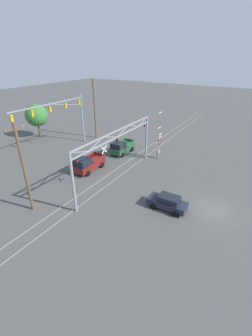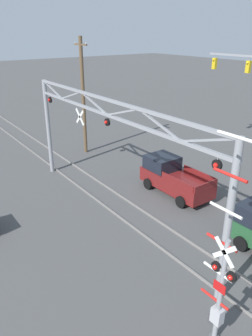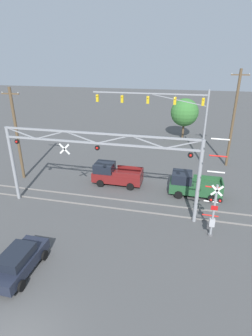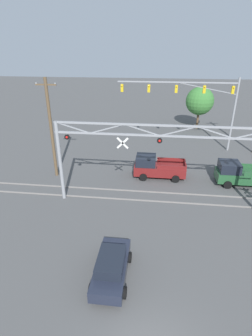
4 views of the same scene
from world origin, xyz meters
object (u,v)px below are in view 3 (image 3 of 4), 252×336
object	(u,v)px
traffic_signal_span	(173,110)
pickup_truck_following	(193,185)
crossing_signal_mast	(213,208)
sedan_waiting	(19,261)
utility_pole_left	(17,134)
crossing_gantry	(98,159)
pickup_truck_lead	(115,174)
background_tree_beyond_span	(185,112)
utility_pole_right	(233,119)

from	to	relation	value
traffic_signal_span	pickup_truck_following	bearing A→B (deg)	-72.79
pickup_truck_following	traffic_signal_span	bearing A→B (deg)	107.21
crossing_signal_mast	pickup_truck_following	world-z (taller)	crossing_signal_mast
traffic_signal_span	sedan_waiting	distance (m)	22.09
crossing_signal_mast	utility_pole_left	bearing A→B (deg)	163.22
crossing_gantry	crossing_signal_mast	size ratio (longest dim) A/B	2.19
crossing_signal_mast	pickup_truck_following	xyz separation A→B (m)	(-1.26, 5.70, -1.22)
crossing_gantry	traffic_signal_span	world-z (taller)	traffic_signal_span
pickup_truck_lead	utility_pole_left	xyz separation A→B (m)	(-9.50, -0.81, 3.65)
traffic_signal_span	utility_pole_left	bearing A→B (deg)	-147.97
crossing_gantry	pickup_truck_following	world-z (taller)	crossing_gantry
utility_pole_left	crossing_gantry	bearing A→B (deg)	-22.42
traffic_signal_span	pickup_truck_following	xyz separation A→B (m)	(2.67, -8.61, -4.96)
crossing_signal_mast	sedan_waiting	xyz separation A→B (m)	(-10.78, -6.04, -1.44)
pickup_truck_lead	utility_pole_left	distance (m)	10.21
crossing_signal_mast	sedan_waiting	distance (m)	12.44
pickup_truck_lead	traffic_signal_span	bearing A→B (deg)	59.96
crossing_signal_mast	background_tree_beyond_span	size ratio (longest dim) A/B	1.15
background_tree_beyond_span	sedan_waiting	bearing A→B (deg)	-105.35
crossing_signal_mast	background_tree_beyond_span	xyz separation A→B (m)	(-2.76, 23.19, 1.84)
crossing_signal_mast	background_tree_beyond_span	bearing A→B (deg)	96.78
traffic_signal_span	utility_pole_left	world-z (taller)	utility_pole_left
utility_pole_left	utility_pole_right	xyz separation A→B (m)	(20.62, 8.36, 0.72)
pickup_truck_following	background_tree_beyond_span	world-z (taller)	background_tree_beyond_span
utility_pole_left	utility_pole_right	distance (m)	22.26
traffic_signal_span	utility_pole_right	xyz separation A→B (m)	(6.47, -0.50, -0.59)
crossing_gantry	pickup_truck_lead	xyz separation A→B (m)	(-0.04, 4.75, -3.40)
crossing_gantry	crossing_signal_mast	world-z (taller)	crossing_signal_mast
crossing_gantry	utility_pole_right	bearing A→B (deg)	48.00
pickup_truck_lead	utility_pole_right	xyz separation A→B (m)	(11.12, 7.55, 4.37)
crossing_gantry	background_tree_beyond_span	bearing A→B (deg)	75.07
utility_pole_right	background_tree_beyond_span	bearing A→B (deg)	119.43
crossing_signal_mast	sedan_waiting	size ratio (longest dim) A/B	1.76
crossing_gantry	crossing_signal_mast	distance (m)	8.94
crossing_gantry	sedan_waiting	size ratio (longest dim) A/B	3.84
pickup_truck_following	utility_pole_left	bearing A→B (deg)	-179.17
crossing_signal_mast	pickup_truck_lead	xyz separation A→B (m)	(-8.59, 6.26, -1.22)
utility_pole_left	utility_pole_right	bearing A→B (deg)	22.06
background_tree_beyond_span	crossing_gantry	bearing A→B (deg)	-104.93
crossing_gantry	sedan_waiting	xyz separation A→B (m)	(-2.24, -7.55, -3.62)
crossing_gantry	utility_pole_left	bearing A→B (deg)	157.58
pickup_truck_following	crossing_signal_mast	bearing A→B (deg)	-77.51
crossing_signal_mast	traffic_signal_span	distance (m)	15.30
pickup_truck_lead	utility_pole_right	bearing A→B (deg)	34.17
crossing_signal_mast	utility_pole_right	bearing A→B (deg)	79.60
sedan_waiting	utility_pole_right	bearing A→B (deg)	56.14
background_tree_beyond_span	pickup_truck_following	bearing A→B (deg)	-85.11
crossing_gantry	pickup_truck_following	distance (m)	9.06
utility_pole_left	traffic_signal_span	bearing A→B (deg)	32.03
pickup_truck_lead	pickup_truck_following	size ratio (longest dim) A/B	1.05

